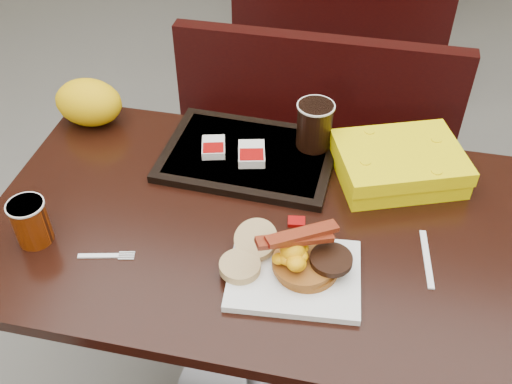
% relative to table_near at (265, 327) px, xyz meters
% --- Properties ---
extents(table_near, '(1.20, 0.70, 0.75)m').
position_rel_table_near_xyz_m(table_near, '(0.00, 0.00, 0.00)').
color(table_near, black).
rests_on(table_near, floor).
extents(bench_near_n, '(1.00, 0.46, 0.72)m').
position_rel_table_near_xyz_m(bench_near_n, '(0.00, 0.70, -0.02)').
color(bench_near_n, black).
rests_on(bench_near_n, floor).
extents(bench_far_s, '(1.00, 0.46, 0.72)m').
position_rel_table_near_xyz_m(bench_far_s, '(0.00, 1.90, -0.02)').
color(bench_far_s, black).
rests_on(bench_far_s, floor).
extents(platter, '(0.27, 0.22, 0.02)m').
position_rel_table_near_xyz_m(platter, '(0.08, -0.13, 0.38)').
color(platter, white).
rests_on(platter, table_near).
extents(pancake_stack, '(0.14, 0.14, 0.03)m').
position_rel_table_near_xyz_m(pancake_stack, '(0.10, -0.12, 0.40)').
color(pancake_stack, brown).
rests_on(pancake_stack, platter).
extents(sausage_patty, '(0.10, 0.10, 0.01)m').
position_rel_table_near_xyz_m(sausage_patty, '(0.15, -0.11, 0.42)').
color(sausage_patty, black).
rests_on(sausage_patty, pancake_stack).
extents(scrambled_eggs, '(0.09, 0.07, 0.04)m').
position_rel_table_near_xyz_m(scrambled_eggs, '(0.08, -0.13, 0.44)').
color(scrambled_eggs, '#E3AE04').
rests_on(scrambled_eggs, pancake_stack).
extents(bacon_strips, '(0.17, 0.13, 0.01)m').
position_rel_table_near_xyz_m(bacon_strips, '(0.08, -0.12, 0.47)').
color(bacon_strips, '#480605').
rests_on(bacon_strips, scrambled_eggs).
extents(muffin_bottom, '(0.09, 0.09, 0.02)m').
position_rel_table_near_xyz_m(muffin_bottom, '(-0.02, -0.15, 0.40)').
color(muffin_bottom, tan).
rests_on(muffin_bottom, platter).
extents(muffin_top, '(0.11, 0.11, 0.05)m').
position_rel_table_near_xyz_m(muffin_top, '(-0.00, -0.08, 0.41)').
color(muffin_top, tan).
rests_on(muffin_top, platter).
extents(coffee_cup_near, '(0.08, 0.08, 0.10)m').
position_rel_table_near_xyz_m(coffee_cup_near, '(-0.46, -0.15, 0.42)').
color(coffee_cup_near, '#8D2E05').
rests_on(coffee_cup_near, table_near).
extents(fork, '(0.12, 0.05, 0.00)m').
position_rel_table_near_xyz_m(fork, '(-0.31, -0.16, 0.38)').
color(fork, white).
rests_on(fork, table_near).
extents(knife, '(0.03, 0.16, 0.00)m').
position_rel_table_near_xyz_m(knife, '(0.34, -0.03, 0.38)').
color(knife, white).
rests_on(knife, table_near).
extents(condiment_ketchup, '(0.04, 0.03, 0.01)m').
position_rel_table_near_xyz_m(condiment_ketchup, '(0.06, 0.01, 0.38)').
color(condiment_ketchup, '#8C0504').
rests_on(condiment_ketchup, table_near).
extents(tray, '(0.41, 0.30, 0.02)m').
position_rel_table_near_xyz_m(tray, '(-0.08, 0.21, 0.38)').
color(tray, black).
rests_on(tray, table_near).
extents(hashbrown_sleeve_left, '(0.07, 0.09, 0.02)m').
position_rel_table_near_xyz_m(hashbrown_sleeve_left, '(-0.17, 0.20, 0.40)').
color(hashbrown_sleeve_left, silver).
rests_on(hashbrown_sleeve_left, tray).
extents(hashbrown_sleeve_right, '(0.08, 0.10, 0.02)m').
position_rel_table_near_xyz_m(hashbrown_sleeve_right, '(-0.07, 0.19, 0.41)').
color(hashbrown_sleeve_right, silver).
rests_on(hashbrown_sleeve_right, tray).
extents(coffee_cup_far, '(0.10, 0.10, 0.11)m').
position_rel_table_near_xyz_m(coffee_cup_far, '(0.06, 0.27, 0.45)').
color(coffee_cup_far, black).
rests_on(coffee_cup_far, tray).
extents(clamshell, '(0.33, 0.29, 0.08)m').
position_rel_table_near_xyz_m(clamshell, '(0.27, 0.22, 0.41)').
color(clamshell, yellow).
rests_on(clamshell, table_near).
extents(paper_bag, '(0.20, 0.17, 0.12)m').
position_rel_table_near_xyz_m(paper_bag, '(-0.51, 0.27, 0.43)').
color(paper_bag, yellow).
rests_on(paper_bag, table_near).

